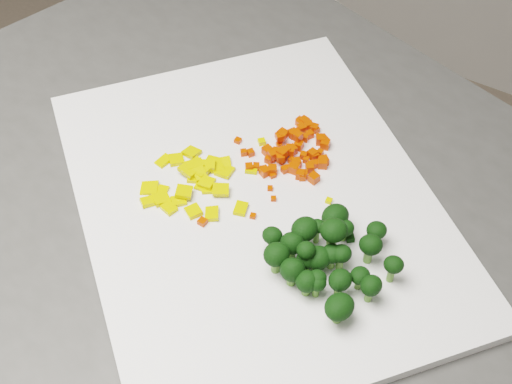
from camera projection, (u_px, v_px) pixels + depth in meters
The scene contains 136 objects.
counter_block at pixel (261, 381), 1.13m from camera, with size 0.95×0.66×0.90m, color #40403E.
cutting_board at pixel (256, 202), 0.78m from camera, with size 0.48×0.37×0.01m, color white.
carrot_pile at pixel (289, 143), 0.81m from camera, with size 0.11×0.11×0.03m, color red, non-canonical shape.
pepper_pile at pixel (199, 181), 0.78m from camera, with size 0.12×0.12×0.02m, color #DAB90B, non-canonical shape.
broccoli_pile at pixel (330, 251), 0.69m from camera, with size 0.13×0.13×0.06m, color black, non-canonical shape.
carrot_cube_0 at pixel (308, 125), 0.84m from camera, with size 0.01×0.01×0.01m, color red.
carrot_cube_1 at pixel (285, 170), 0.80m from camera, with size 0.01×0.01×0.01m, color red.
carrot_cube_2 at pixel (306, 160), 0.81m from camera, with size 0.01×0.01×0.01m, color red.
carrot_cube_3 at pixel (320, 140), 0.82m from camera, with size 0.01×0.01×0.01m, color red.
carrot_cube_4 at pixel (311, 164), 0.80m from camera, with size 0.01×0.01×0.01m, color red.
carrot_cube_5 at pixel (300, 175), 0.79m from camera, with size 0.01×0.01×0.01m, color red.
carrot_cube_6 at pixel (251, 153), 0.81m from camera, with size 0.01×0.01×0.01m, color red.
carrot_cube_7 at pixel (293, 167), 0.80m from camera, with size 0.01×0.01×0.01m, color red.
carrot_cube_8 at pixel (271, 158), 0.81m from camera, with size 0.01×0.01×0.01m, color red.
carrot_cube_9 at pixel (292, 161), 0.81m from camera, with size 0.01×0.01×0.01m, color red.
carrot_cube_10 at pixel (291, 151), 0.80m from camera, with size 0.01×0.01×0.01m, color red.
carrot_cube_11 at pixel (300, 122), 0.85m from camera, with size 0.01×0.01×0.01m, color red.
carrot_cube_12 at pixel (280, 139), 0.83m from camera, with size 0.01×0.01×0.01m, color red.
carrot_cube_13 at pixel (279, 135), 0.83m from camera, with size 0.01×0.01×0.01m, color red.
carrot_cube_14 at pixel (249, 167), 0.80m from camera, with size 0.01×0.01×0.01m, color red.
carrot_cube_15 at pixel (300, 121), 0.85m from camera, with size 0.01×0.01×0.01m, color red.
carrot_cube_16 at pixel (314, 128), 0.84m from camera, with size 0.01×0.01×0.01m, color red.
carrot_cube_17 at pixel (324, 141), 0.82m from camera, with size 0.01×0.01×0.01m, color red.
carrot_cube_18 at pixel (325, 144), 0.82m from camera, with size 0.01×0.01×0.01m, color red.
carrot_cube_19 at pixel (325, 142), 0.83m from camera, with size 0.01×0.01×0.01m, color red.
carrot_cube_20 at pixel (267, 151), 0.81m from camera, with size 0.01×0.01×0.01m, color red.
carrot_cube_21 at pixel (320, 153), 0.81m from camera, with size 0.01×0.01×0.01m, color red.
carrot_cube_22 at pixel (272, 170), 0.79m from camera, with size 0.01×0.01×0.01m, color red.
carrot_cube_23 at pixel (282, 159), 0.81m from camera, with size 0.01×0.01×0.01m, color red.
carrot_cube_24 at pixel (300, 123), 0.84m from camera, with size 0.01×0.01×0.01m, color red.
carrot_cube_25 at pixel (294, 135), 0.83m from camera, with size 0.01×0.01×0.01m, color red.
carrot_cube_26 at pixel (314, 156), 0.81m from camera, with size 0.01×0.01×0.01m, color red.
carrot_cube_27 at pixel (282, 134), 0.83m from camera, with size 0.01×0.01×0.01m, color red.
carrot_cube_28 at pixel (265, 172), 0.79m from camera, with size 0.01×0.01×0.01m, color red.
carrot_cube_29 at pixel (273, 155), 0.80m from camera, with size 0.01×0.01×0.01m, color red.
carrot_cube_30 at pixel (304, 174), 0.79m from camera, with size 0.01×0.01×0.01m, color red.
carrot_cube_31 at pixel (305, 138), 0.83m from camera, with size 0.01×0.01×0.01m, color red.
carrot_cube_32 at pixel (304, 121), 0.85m from camera, with size 0.01×0.01×0.01m, color red.
carrot_cube_33 at pixel (280, 158), 0.80m from camera, with size 0.01×0.01×0.01m, color red.
carrot_cube_34 at pixel (296, 163), 0.80m from camera, with size 0.01×0.01×0.01m, color red.
carrot_cube_35 at pixel (316, 130), 0.84m from camera, with size 0.01×0.01×0.01m, color red.
carrot_cube_36 at pixel (285, 152), 0.80m from camera, with size 0.01×0.01×0.01m, color red.
carrot_cube_37 at pixel (289, 168), 0.80m from camera, with size 0.01×0.01×0.01m, color red.
carrot_cube_38 at pixel (293, 133), 0.83m from camera, with size 0.01×0.01×0.01m, color red.
carrot_cube_39 at pixel (315, 164), 0.80m from camera, with size 0.01×0.01×0.01m, color red.
carrot_cube_40 at pixel (269, 159), 0.81m from camera, with size 0.01×0.01×0.01m, color red.
carrot_cube_41 at pixel (303, 155), 0.81m from camera, with size 0.01×0.01×0.01m, color red.
carrot_cube_42 at pixel (314, 178), 0.79m from camera, with size 0.01×0.01×0.01m, color red.
carrot_cube_43 at pixel (282, 153), 0.80m from camera, with size 0.01×0.01×0.01m, color red.
carrot_cube_44 at pixel (300, 138), 0.83m from camera, with size 0.01×0.01×0.01m, color red.
carrot_cube_45 at pixel (324, 161), 0.80m from camera, with size 0.01×0.01×0.01m, color red.
carrot_cube_46 at pixel (309, 135), 0.83m from camera, with size 0.01×0.01×0.01m, color red.
carrot_cube_47 at pixel (302, 177), 0.79m from camera, with size 0.01×0.01×0.01m, color red.
carrot_cube_48 at pixel (310, 168), 0.80m from camera, with size 0.01×0.01×0.01m, color red.
carrot_cube_49 at pixel (263, 169), 0.80m from camera, with size 0.01×0.01×0.01m, color red.
carrot_cube_50 at pixel (294, 168), 0.80m from camera, with size 0.01×0.01×0.01m, color red.
carrot_cube_51 at pixel (289, 148), 0.82m from camera, with size 0.01×0.01×0.01m, color red.
carrot_cube_52 at pixel (256, 166), 0.80m from camera, with size 0.01×0.01×0.01m, color red.
carrot_cube_53 at pixel (285, 150), 0.82m from camera, with size 0.01×0.01×0.01m, color red.
carrot_cube_54 at pixel (296, 132), 0.84m from camera, with size 0.01×0.01×0.01m, color red.
carrot_cube_55 at pixel (292, 150), 0.81m from camera, with size 0.01×0.01×0.01m, color red.
carrot_cube_56 at pixel (313, 154), 0.81m from camera, with size 0.01×0.01×0.01m, color red.
carrot_cube_57 at pixel (298, 136), 0.82m from camera, with size 0.01×0.01×0.01m, color red.
carrot_cube_58 at pixel (279, 137), 0.82m from camera, with size 0.01×0.01×0.01m, color red.
carrot_cube_59 at pixel (299, 145), 0.82m from camera, with size 0.01×0.01×0.01m, color red.
carrot_cube_60 at pixel (323, 163), 0.80m from camera, with size 0.01×0.01×0.01m, color red.
carrot_cube_61 at pixel (283, 136), 0.82m from camera, with size 0.01×0.01×0.01m, color red.
carrot_cube_62 at pixel (302, 128), 0.84m from camera, with size 0.01×0.01×0.01m, color red.
carrot_cube_63 at pixel (277, 153), 0.81m from camera, with size 0.01×0.01×0.01m, color red.
carrot_cube_64 at pixel (244, 153), 0.81m from camera, with size 0.01×0.01×0.01m, color red.
pepper_chunk_0 at pixel (204, 187), 0.78m from camera, with size 0.02×0.01×0.00m, color #DAB90B.
pepper_chunk_1 at pixel (251, 170), 0.80m from camera, with size 0.01×0.01×0.00m, color #DAB90B.
pepper_chunk_2 at pixel (193, 211), 0.76m from camera, with size 0.02×0.02×0.00m, color #DAB90B.
pepper_chunk_3 at pixel (212, 214), 0.76m from camera, with size 0.01×0.02×0.01m, color #DAB90B.
pepper_chunk_4 at pixel (184, 192), 0.77m from camera, with size 0.02×0.02×0.00m, color #DAB90B.
pepper_chunk_5 at pixel (225, 171), 0.80m from camera, with size 0.02×0.02×0.00m, color #DAB90B.
pepper_chunk_6 at pixel (176, 160), 0.81m from camera, with size 0.02×0.02×0.01m, color #DAB90B.
pepper_chunk_7 at pixel (195, 178), 0.79m from camera, with size 0.01×0.02×0.00m, color #DAB90B.
pepper_chunk_8 at pixel (208, 165), 0.80m from camera, with size 0.01×0.02×0.00m, color #DAB90B.
pepper_chunk_9 at pixel (221, 190), 0.77m from camera, with size 0.02×0.02×0.00m, color #DAB90B.
pepper_chunk_10 at pixel (216, 165), 0.80m from camera, with size 0.02×0.02×0.00m, color #DAB90B.
pepper_chunk_11 at pixel (194, 171), 0.79m from camera, with size 0.01×0.02×0.00m, color #DAB90B.
pepper_chunk_12 at pixel (179, 201), 0.77m from camera, with size 0.02×0.01×0.01m, color #DAB90B.
pepper_chunk_13 at pixel (169, 208), 0.76m from camera, with size 0.01×0.02×0.00m, color #DAB90B.
pepper_chunk_14 at pixel (164, 161), 0.81m from camera, with size 0.01×0.02×0.00m, color #DAB90B.
pepper_chunk_15 at pixel (161, 192), 0.78m from camera, with size 0.02×0.01×0.00m, color #DAB90B.
pepper_chunk_16 at pixel (147, 202), 0.77m from camera, with size 0.01×0.01×0.00m, color #DAB90B.
pepper_chunk_17 at pixel (223, 164), 0.80m from camera, with size 0.02×0.02×0.00m, color #DAB90B.
pepper_chunk_18 at pixel (188, 171), 0.79m from camera, with size 0.02×0.01×0.00m, color #DAB90B.
pepper_chunk_19 at pixel (192, 152), 0.82m from camera, with size 0.02×0.02×0.00m, color #DAB90B.
pepper_chunk_20 at pixel (210, 189), 0.78m from camera, with size 0.02×0.01×0.00m, color #DAB90B.
pepper_chunk_21 at pixel (201, 172), 0.80m from camera, with size 0.02×0.01×0.00m, color #DAB90B.
pepper_chunk_22 at pixel (200, 174), 0.79m from camera, with size 0.01×0.02×0.00m, color #DAB90B.
pepper_chunk_23 at pixel (161, 199), 0.77m from camera, with size 0.02×0.02×0.00m, color #DAB90B.
pepper_chunk_24 at pixel (211, 163), 0.81m from camera, with size 0.02×0.01×0.00m, color #DAB90B.
pepper_chunk_25 at pixel (194, 165), 0.80m from camera, with size 0.02×0.02×0.00m, color #DAB90B.
pepper_chunk_26 at pixel (207, 182), 0.78m from camera, with size 0.02×0.01×0.00m, color #DAB90B.
pepper_chunk_27 at pixel (149, 188), 0.78m from camera, with size 0.02×0.02×0.00m, color #DAB90B.
pepper_chunk_28 at pixel (241, 208), 0.76m from camera, with size 0.01×0.02×0.00m, color #DAB90B.
pepper_chunk_29 at pixel (200, 171), 0.79m from camera, with size 0.02×0.02×0.00m, color #DAB90B.
pepper_chunk_30 at pixel (196, 165), 0.80m from camera, with size 0.02×0.02×0.00m, color #DAB90B.
broccoli_floret_0 at pixel (370, 290), 0.68m from camera, with size 0.03×0.03×0.03m, color black, non-canonical shape.
broccoli_floret_1 at pixel (344, 231), 0.73m from camera, with size 0.03×0.03×0.03m, color black, non-canonical shape.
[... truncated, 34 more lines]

